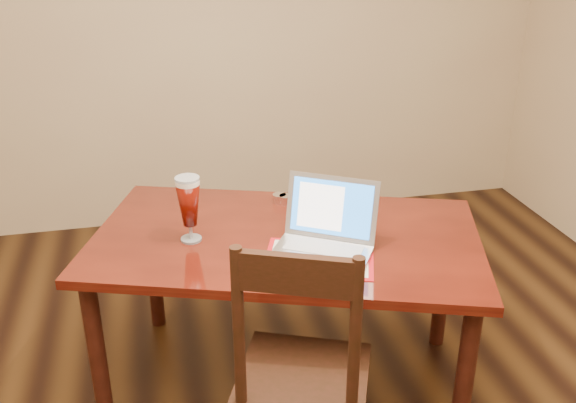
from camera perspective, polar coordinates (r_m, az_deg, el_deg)
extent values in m
cube|color=tan|center=(4.06, -8.36, 16.16)|extent=(4.50, 0.01, 2.70)
cube|color=#53140B|center=(2.59, -0.17, -3.43)|extent=(1.74, 1.33, 0.04)
cylinder|color=#34120D|center=(2.65, -16.58, -13.03)|extent=(0.07, 0.07, 0.69)
cylinder|color=#34120D|center=(2.51, 15.38, -15.29)|extent=(0.07, 0.07, 0.69)
cylinder|color=#34120D|center=(3.21, -11.89, -5.48)|extent=(0.07, 0.07, 0.69)
cylinder|color=#34120D|center=(3.09, 13.61, -6.88)|extent=(0.07, 0.07, 0.69)
cube|color=#AE1016|center=(2.41, 2.78, -5.07)|extent=(0.48, 0.41, 0.00)
cube|color=beige|center=(2.41, 2.78, -5.03)|extent=(0.43, 0.36, 0.00)
cube|color=silver|center=(2.41, 2.85, -4.84)|extent=(0.44, 0.40, 0.02)
cube|color=#AFAFB3|center=(2.45, 3.18, -4.11)|extent=(0.31, 0.25, 0.00)
cube|color=silver|center=(2.35, 2.39, -5.44)|extent=(0.11, 0.10, 0.00)
cube|color=silver|center=(2.49, 3.91, -0.56)|extent=(0.35, 0.25, 0.24)
cube|color=blue|center=(2.48, 3.87, -0.58)|extent=(0.30, 0.21, 0.20)
cube|color=white|center=(2.49, 2.91, -0.45)|extent=(0.18, 0.13, 0.17)
cylinder|color=silver|center=(2.57, -8.59, -3.32)|extent=(0.08, 0.08, 0.01)
cylinder|color=silver|center=(2.55, -8.64, -2.63)|extent=(0.01, 0.01, 0.06)
cylinder|color=silver|center=(2.47, -8.94, 1.72)|extent=(0.09, 0.09, 0.02)
cylinder|color=silver|center=(2.46, -8.96, 2.03)|extent=(0.09, 0.09, 0.01)
cylinder|color=silver|center=(2.85, -0.18, 0.17)|extent=(0.06, 0.06, 0.04)
cylinder|color=silver|center=(2.86, -0.77, 0.27)|extent=(0.06, 0.06, 0.04)
cube|color=black|center=(2.28, 1.38, -15.44)|extent=(0.57, 0.55, 0.04)
cylinder|color=black|center=(2.59, -2.13, -16.66)|extent=(0.04, 0.04, 0.43)
cylinder|color=black|center=(2.00, -4.41, -11.17)|extent=(0.04, 0.04, 0.56)
cylinder|color=black|center=(1.95, 5.96, -12.20)|extent=(0.04, 0.04, 0.56)
cube|color=black|center=(1.85, 0.74, -6.51)|extent=(0.34, 0.17, 0.13)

